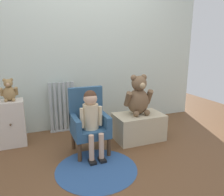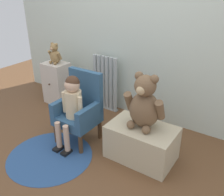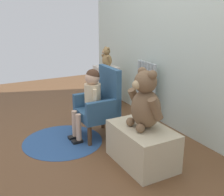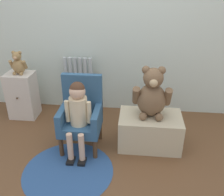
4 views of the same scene
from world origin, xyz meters
TOP-DOWN VIEW (x-y plane):
  - ground_plane at (0.00, 0.00)m, footprint 6.00×6.00m
  - back_wall at (0.00, 1.25)m, footprint 3.80×0.05m
  - radiator at (-0.37, 1.12)m, footprint 0.37×0.05m
  - small_dresser at (-1.03, 0.91)m, footprint 0.32×0.29m
  - child_armchair at (-0.18, 0.41)m, footprint 0.40×0.38m
  - child_figure at (-0.18, 0.30)m, footprint 0.25×0.35m
  - low_bench at (0.51, 0.48)m, footprint 0.63×0.40m
  - large_teddy_bear at (0.51, 0.50)m, footprint 0.38×0.26m
  - small_teddy_bear at (-1.01, 0.91)m, footprint 0.20×0.14m
  - floor_rug at (-0.23, -0.01)m, footprint 0.83×0.83m

SIDE VIEW (x-z plane):
  - ground_plane at x=0.00m, z-range 0.00..0.00m
  - floor_rug at x=-0.23m, z-range 0.00..0.01m
  - low_bench at x=0.51m, z-range 0.00..0.34m
  - small_dresser at x=-1.03m, z-range 0.00..0.57m
  - radiator at x=-0.37m, z-range 0.00..0.71m
  - child_armchair at x=-0.18m, z-range -0.01..0.73m
  - child_figure at x=-0.18m, z-range 0.11..0.86m
  - large_teddy_bear at x=0.51m, z-range 0.31..0.83m
  - small_teddy_bear at x=-1.01m, z-range 0.55..0.82m
  - back_wall at x=0.00m, z-range 0.00..2.40m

